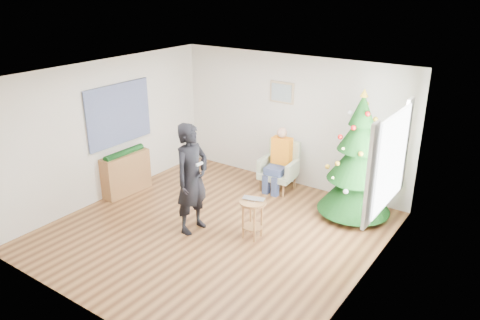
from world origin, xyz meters
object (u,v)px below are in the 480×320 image
Objects in this scene: standing_man at (192,178)px; console at (126,173)px; armchair at (279,172)px; christmas_tree at (358,161)px; stool at (253,219)px.

standing_man reaches higher than console.
standing_man is at bearing -7.05° from console.
armchair is at bearing -6.26° from standing_man.
christmas_tree is at bearing -12.06° from armchair.
standing_man is 1.85× the size of console.
console is (-2.00, 0.36, -0.52)m from standing_man.
console is at bearing 82.61° from standing_man.
stool is 1.17m from standing_man.
christmas_tree reaches higher than console.
standing_man is at bearing -135.25° from christmas_tree.
standing_man is (-0.95, -0.34, 0.59)m from stool.
armchair reaches higher than stool.
console reaches higher than stool.
console is (-2.36, -1.84, 0.05)m from armchair.
christmas_tree is 2.82m from standing_man.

